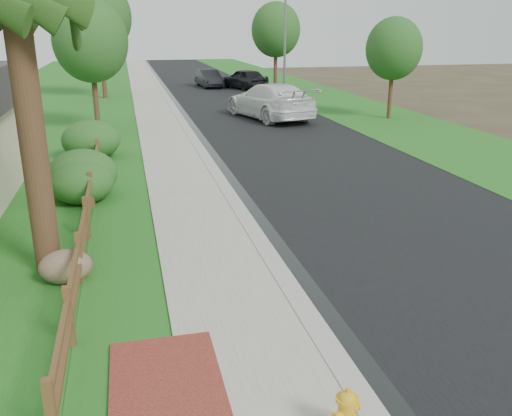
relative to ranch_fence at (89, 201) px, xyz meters
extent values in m
plane|color=#372C1E|center=(3.60, -6.40, -0.62)|extent=(120.00, 120.00, 0.00)
cube|color=black|center=(8.20, 28.60, -0.61)|extent=(8.00, 90.00, 0.02)
cube|color=gray|center=(4.00, 28.60, -0.56)|extent=(0.40, 90.00, 0.12)
cube|color=black|center=(4.35, 28.60, -0.60)|extent=(0.50, 90.00, 0.00)
cube|color=gray|center=(2.70, 28.60, -0.57)|extent=(2.20, 90.00, 0.10)
cube|color=#255A19|center=(0.80, 28.60, -0.59)|extent=(1.60, 90.00, 0.06)
cube|color=#255A19|center=(-4.40, 28.60, -0.60)|extent=(9.00, 90.00, 0.04)
cube|color=#255A19|center=(15.10, 28.60, -0.60)|extent=(6.00, 90.00, 0.04)
cube|color=maroon|center=(1.40, -7.40, -0.56)|extent=(1.60, 2.40, 0.11)
cube|color=#52361B|center=(0.00, -6.00, -0.07)|extent=(0.12, 0.12, 1.10)
cube|color=#52361B|center=(0.00, -3.60, -0.07)|extent=(0.12, 0.12, 1.10)
cube|color=#52361B|center=(0.00, -1.20, -0.07)|extent=(0.12, 0.12, 1.10)
cube|color=#52361B|center=(0.00, 1.20, -0.07)|extent=(0.12, 0.12, 1.10)
cube|color=#52361B|center=(0.00, 3.60, -0.07)|extent=(0.12, 0.12, 1.10)
cube|color=#52361B|center=(0.00, 6.00, -0.07)|extent=(0.12, 0.12, 1.10)
cube|color=#52361B|center=(0.00, 8.40, -0.07)|extent=(0.12, 0.12, 1.10)
cube|color=#52361B|center=(0.00, -7.20, -0.17)|extent=(0.08, 2.35, 0.10)
cube|color=#52361B|center=(0.00, -7.20, 0.23)|extent=(0.08, 2.35, 0.10)
cube|color=#52361B|center=(0.00, -4.80, -0.17)|extent=(0.08, 2.35, 0.10)
cube|color=#52361B|center=(0.00, -4.80, 0.23)|extent=(0.08, 2.35, 0.10)
cube|color=#52361B|center=(0.00, -2.40, -0.17)|extent=(0.08, 2.35, 0.10)
cube|color=#52361B|center=(0.00, -2.40, 0.23)|extent=(0.08, 2.35, 0.10)
cube|color=#52361B|center=(0.00, 0.00, -0.17)|extent=(0.08, 2.35, 0.10)
cube|color=#52361B|center=(0.00, 0.00, 0.23)|extent=(0.08, 2.35, 0.10)
cube|color=#52361B|center=(0.00, 2.40, -0.17)|extent=(0.08, 2.35, 0.10)
cube|color=#52361B|center=(0.00, 2.40, 0.23)|extent=(0.08, 2.35, 0.10)
cube|color=#52361B|center=(0.00, 4.80, -0.17)|extent=(0.08, 2.35, 0.10)
cube|color=#52361B|center=(0.00, 4.80, 0.23)|extent=(0.08, 2.35, 0.10)
cube|color=#52361B|center=(0.00, 7.20, -0.17)|extent=(0.08, 2.35, 0.10)
cube|color=#52361B|center=(0.00, 7.20, 0.23)|extent=(0.08, 2.35, 0.10)
cylinder|color=#3B2618|center=(-0.70, -2.90, 2.13)|extent=(0.52, 0.52, 5.50)
cylinder|color=gold|center=(3.50, -8.97, -0.24)|extent=(0.22, 0.22, 0.49)
cylinder|color=gold|center=(3.50, -8.97, 0.01)|extent=(0.29, 0.29, 0.05)
ellipsoid|color=gold|center=(3.50, -8.97, 0.03)|extent=(0.23, 0.23, 0.18)
cylinder|color=gold|center=(3.50, -8.97, 0.14)|extent=(0.05, 0.05, 0.07)
cylinder|color=gold|center=(3.65, -8.90, -0.17)|extent=(0.16, 0.15, 0.11)
imported|color=silver|center=(8.95, 15.47, 0.38)|extent=(4.29, 7.19, 1.95)
imported|color=black|center=(10.80, 30.65, 0.23)|extent=(3.58, 5.21, 1.65)
imported|color=black|center=(8.15, 32.78, 0.13)|extent=(2.01, 4.55, 1.45)
cylinder|color=slate|center=(12.30, 24.11, 3.65)|extent=(0.17, 0.17, 8.53)
ellipsoid|color=brown|center=(-0.30, -3.50, -0.27)|extent=(1.21, 1.01, 0.70)
ellipsoid|color=#1D4A1A|center=(-0.30, 1.88, 0.03)|extent=(2.40, 2.40, 1.29)
ellipsoid|color=#1D4A1A|center=(-0.30, 2.43, 0.13)|extent=(2.18, 2.18, 1.49)
ellipsoid|color=#1D4A1A|center=(-0.30, 7.60, 0.14)|extent=(2.55, 2.55, 1.52)
cylinder|color=#3B2618|center=(-0.30, 13.65, 1.26)|extent=(0.26, 0.26, 3.76)
ellipsoid|color=#1D4A1A|center=(-0.30, 13.65, 3.68)|extent=(3.51, 3.51, 3.87)
cylinder|color=#3B2618|center=(15.46, 13.89, 1.05)|extent=(0.23, 0.23, 3.33)
ellipsoid|color=#1D4A1A|center=(15.46, 13.89, 3.19)|extent=(3.04, 3.04, 3.35)
cylinder|color=#3B2618|center=(-0.30, 26.98, 1.83)|extent=(0.34, 0.34, 4.89)
ellipsoid|color=#1D4A1A|center=(-0.30, 26.98, 4.97)|extent=(4.52, 4.52, 4.97)
cylinder|color=#3B2618|center=(12.60, 27.63, 1.44)|extent=(0.28, 0.28, 4.11)
ellipsoid|color=#1D4A1A|center=(12.60, 27.63, 4.08)|extent=(3.72, 3.72, 4.09)
camera|label=1|loc=(1.14, -14.08, 4.33)|focal=38.00mm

